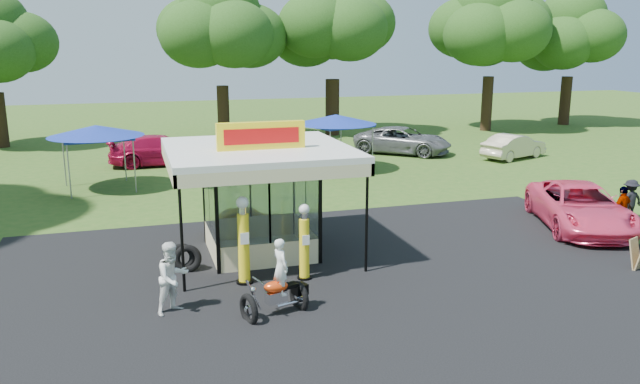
# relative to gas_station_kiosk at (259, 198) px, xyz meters

# --- Properties ---
(ground) EXTENTS (120.00, 120.00, 0.00)m
(ground) POSITION_rel_gas_station_kiosk_xyz_m (2.00, -4.99, -1.78)
(ground) COLOR #2D5219
(ground) RESTS_ON ground
(asphalt_apron) EXTENTS (20.00, 14.00, 0.04)m
(asphalt_apron) POSITION_rel_gas_station_kiosk_xyz_m (2.00, -2.99, -1.76)
(asphalt_apron) COLOR black
(asphalt_apron) RESTS_ON ground
(gas_station_kiosk) EXTENTS (5.40, 5.40, 4.18)m
(gas_station_kiosk) POSITION_rel_gas_station_kiosk_xyz_m (0.00, 0.00, 0.00)
(gas_station_kiosk) COLOR white
(gas_station_kiosk) RESTS_ON ground
(gas_pump_left) EXTENTS (0.46, 0.46, 2.46)m
(gas_pump_left) POSITION_rel_gas_station_kiosk_xyz_m (-0.93, -2.41, -0.60)
(gas_pump_left) COLOR black
(gas_pump_left) RESTS_ON ground
(gas_pump_right) EXTENTS (0.41, 0.41, 2.18)m
(gas_pump_right) POSITION_rel_gas_station_kiosk_xyz_m (0.72, -2.57, -0.74)
(gas_pump_right) COLOR black
(gas_pump_right) RESTS_ON ground
(motorcycle) EXTENTS (1.74, 1.20, 1.97)m
(motorcycle) POSITION_rel_gas_station_kiosk_xyz_m (-0.47, -4.56, -1.01)
(motorcycle) COLOR black
(motorcycle) RESTS_ON ground
(spare_tires) EXTENTS (0.99, 0.65, 0.83)m
(spare_tires) POSITION_rel_gas_station_kiosk_xyz_m (-2.39, -0.94, -1.38)
(spare_tires) COLOR black
(spare_tires) RESTS_ON ground
(a_frame_sign) EXTENTS (0.56, 0.64, 0.91)m
(a_frame_sign) POSITION_rel_gas_station_kiosk_xyz_m (10.16, -4.63, -1.32)
(a_frame_sign) COLOR #593819
(a_frame_sign) RESTS_ON ground
(kiosk_car) EXTENTS (2.82, 1.13, 0.96)m
(kiosk_car) POSITION_rel_gas_station_kiosk_xyz_m (-0.00, 2.21, -1.30)
(kiosk_car) COLOR yellow
(kiosk_car) RESTS_ON ground
(pink_sedan) EXTENTS (4.41, 6.20, 1.57)m
(pink_sedan) POSITION_rel_gas_station_kiosk_xyz_m (11.38, -0.57, -1.00)
(pink_sedan) COLOR #F4426E
(pink_sedan) RESTS_ON ground
(spectator_west) EXTENTS (1.10, 1.03, 1.79)m
(spectator_west) POSITION_rel_gas_station_kiosk_xyz_m (-2.90, -3.72, -0.89)
(spectator_west) COLOR white
(spectator_west) RESTS_ON ground
(spectator_east_a) EXTENTS (1.00, 0.58, 1.53)m
(spectator_east_a) POSITION_rel_gas_station_kiosk_xyz_m (13.88, -0.22, -1.02)
(spectator_east_a) COLOR black
(spectator_east_a) RESTS_ON ground
(spectator_east_b) EXTENTS (1.04, 0.66, 1.65)m
(spectator_east_b) POSITION_rel_gas_station_kiosk_xyz_m (12.38, -1.47, -0.96)
(spectator_east_b) COLOR gray
(spectator_east_b) RESTS_ON ground
(bg_car_b) EXTENTS (5.56, 2.28, 1.61)m
(bg_car_b) POSITION_rel_gas_station_kiosk_xyz_m (-2.14, 15.94, -0.98)
(bg_car_b) COLOR #AC0D35
(bg_car_b) RESTS_ON ground
(bg_car_c) EXTENTS (4.49, 2.59, 1.44)m
(bg_car_c) POSITION_rel_gas_station_kiosk_xyz_m (4.56, 15.02, -1.06)
(bg_car_c) COLOR #B6B6BB
(bg_car_c) RESTS_ON ground
(bg_car_d) EXTENTS (6.00, 5.69, 1.58)m
(bg_car_d) POSITION_rel_gas_station_kiosk_xyz_m (11.80, 15.45, -0.99)
(bg_car_d) COLOR slate
(bg_car_d) RESTS_ON ground
(bg_car_e) EXTENTS (4.48, 2.86, 1.39)m
(bg_car_e) POSITION_rel_gas_station_kiosk_xyz_m (17.18, 12.12, -1.09)
(bg_car_e) COLOR beige
(bg_car_e) RESTS_ON ground
(tent_west) EXTENTS (4.14, 4.14, 2.90)m
(tent_west) POSITION_rel_gas_station_kiosk_xyz_m (-5.12, 10.79, 0.84)
(tent_west) COLOR gray
(tent_west) RESTS_ON ground
(tent_east) EXTENTS (4.13, 4.13, 2.89)m
(tent_east) POSITION_rel_gas_station_kiosk_xyz_m (6.39, 11.82, 0.83)
(tent_east) COLOR gray
(tent_east) RESTS_ON ground
(oak_far_c) EXTENTS (8.87, 8.87, 10.46)m
(oak_far_c) POSITION_rel_gas_station_kiosk_xyz_m (2.30, 23.28, 4.85)
(oak_far_c) COLOR black
(oak_far_c) RESTS_ON ground
(oak_far_d) EXTENTS (9.21, 9.21, 10.97)m
(oak_far_d) POSITION_rel_gas_station_kiosk_xyz_m (10.22, 24.22, 5.21)
(oak_far_d) COLOR black
(oak_far_d) RESTS_ON ground
(oak_far_e) EXTENTS (9.38, 9.38, 11.17)m
(oak_far_e) POSITION_rel_gas_station_kiosk_xyz_m (22.04, 23.05, 5.35)
(oak_far_e) COLOR black
(oak_far_e) RESTS_ON ground
(oak_far_f) EXTENTS (8.66, 8.66, 10.43)m
(oak_far_f) POSITION_rel_gas_station_kiosk_xyz_m (30.01, 24.34, 4.91)
(oak_far_f) COLOR black
(oak_far_f) RESTS_ON ground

